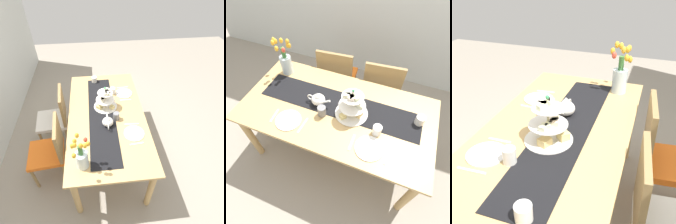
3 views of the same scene
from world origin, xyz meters
The scene contains 17 objects.
ground_plane centered at (0.00, 0.00, 0.00)m, with size 8.00×8.00×0.00m, color gray.
dining_table centered at (0.00, 0.00, 0.65)m, with size 1.80×0.94×0.75m.
chair_left centered at (-0.27, 0.70, 0.50)m, with size 0.46×0.46×0.91m.
chair_right centered at (0.30, 0.70, 0.50)m, with size 0.46×0.46×0.91m.
table_runner centered at (0.00, 0.06, 0.75)m, with size 1.54×0.32×0.00m, color black.
tiered_cake_stand centered at (0.15, 0.00, 0.86)m, with size 0.30×0.30×0.30m.
teapot centered at (-0.18, 0.00, 0.81)m, with size 0.24×0.13×0.14m.
tulip_vase centered at (-0.69, 0.29, 0.90)m, with size 0.22×0.18×0.41m.
cream_jug centered at (0.73, 0.12, 0.79)m, with size 0.08×0.08×0.09m, color white.
dinner_plate_left centered at (-0.35, -0.28, 0.76)m, with size 0.23×0.23×0.01m, color white.
fork_left centered at (-0.49, -0.28, 0.75)m, with size 0.02×0.15×0.01m, color silver.
knife_left centered at (-0.20, -0.28, 0.75)m, with size 0.01×0.17×0.01m, color silver.
dinner_plate_right centered at (0.39, -0.28, 0.76)m, with size 0.23×0.23×0.01m, color white.
fork_right centered at (0.25, -0.28, 0.75)m, with size 0.02×0.15×0.01m, color silver.
knife_right centered at (0.54, -0.28, 0.75)m, with size 0.01×0.17×0.01m, color silver.
mug_grey centered at (-0.10, -0.11, 0.80)m, with size 0.08×0.08×0.10m, color slate.
mug_white_text centered at (0.41, -0.12, 0.80)m, with size 0.08×0.08×0.10m, color white.
Camera 2 is at (0.43, -1.03, 2.13)m, focal length 30.54 mm.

